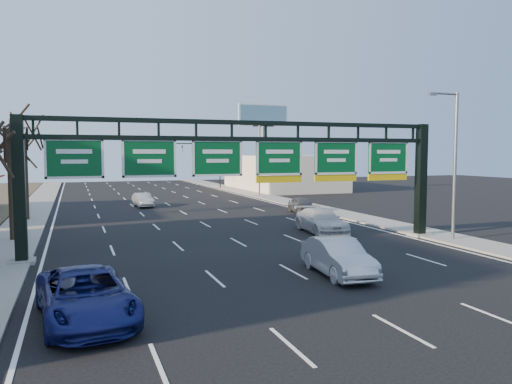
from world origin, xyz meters
name	(u,v)px	position (x,y,z in m)	size (l,w,h in m)	color
ground	(313,282)	(0.00, 0.00, 0.00)	(160.00, 160.00, 0.00)	black
sidewalk_left	(21,229)	(-12.80, 20.00, 0.06)	(3.00, 120.00, 0.12)	gray
sidewalk_right	(341,214)	(12.80, 20.00, 0.06)	(3.00, 120.00, 0.12)	gray
lane_markings	(199,221)	(0.00, 20.00, 0.01)	(21.60, 120.00, 0.01)	white
sign_gantry	(252,166)	(0.16, 8.00, 4.63)	(24.60, 1.20, 7.20)	black
building_right_distant	(282,172)	(20.00, 50.00, 2.50)	(12.00, 20.00, 5.00)	beige
tree_mid	(8,111)	(-12.80, 15.00, 7.85)	(3.60, 3.60, 9.24)	black
tree_far	(24,126)	(-12.80, 25.00, 7.48)	(3.60, 3.60, 8.86)	black
streetlight_near	(453,158)	(12.47, 6.00, 5.08)	(2.15, 0.22, 9.00)	slate
streetlight_far	(258,155)	(12.47, 40.00, 5.08)	(2.15, 0.22, 9.00)	slate
billboard_right	(263,126)	(15.00, 44.98, 9.06)	(7.00, 0.50, 12.00)	slate
traffic_signal_mast	(180,152)	(5.69, 55.00, 5.50)	(10.16, 0.54, 7.00)	black
car_blue_suv	(86,296)	(-8.97, -1.80, 0.82)	(2.72, 5.90, 1.64)	navy
car_silver_sedan	(338,257)	(1.59, 0.72, 0.81)	(1.71, 4.90, 1.61)	silver
car_white_wagon	(321,221)	(6.42, 11.54, 0.81)	(2.26, 5.56, 1.61)	silver
car_grey_far	(302,205)	(9.96, 22.06, 0.72)	(1.69, 4.20, 1.43)	#46484B
car_silver_distant	(143,200)	(-2.77, 32.23, 0.68)	(1.45, 4.15, 1.37)	#B2B3B7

